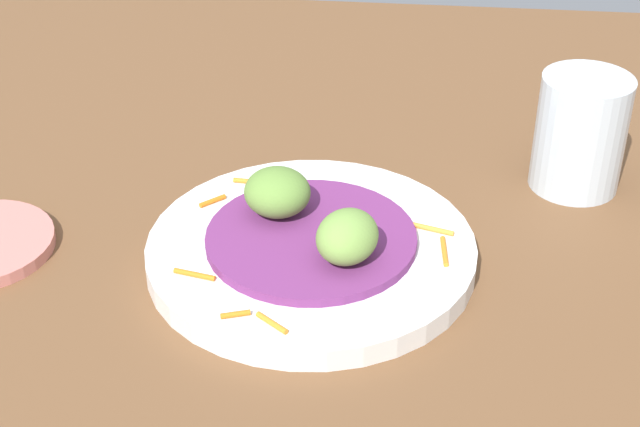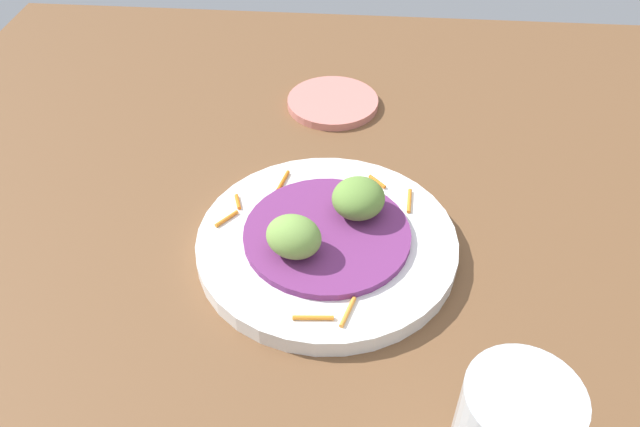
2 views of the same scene
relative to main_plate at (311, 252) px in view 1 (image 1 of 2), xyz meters
The scene contains 7 objects.
table_surface 2.67cm from the main_plate, 147.27° to the right, with size 110.00×110.00×2.00cm, color brown.
main_plate is the anchor object (origin of this frame).
cabbage_bed 1.27cm from the main_plate, ahead, with size 16.18×16.18×0.74cm, color #702D6B.
carrot_garnish 1.55cm from the main_plate, 56.91° to the left, with size 20.55×19.52×0.40cm.
guac_scoop_left 5.37cm from the main_plate, 43.59° to the right, with size 5.15×5.28×3.67cm, color olive.
guac_scoop_center 5.42cm from the main_plate, 136.41° to the left, with size 4.42×5.22×3.82cm, color #759E47.
water_glass 25.86cm from the main_plate, 147.01° to the right, with size 7.66×7.66×10.14cm, color silver.
Camera 1 is at (-5.58, 61.40, 45.95)cm, focal length 54.25 mm.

